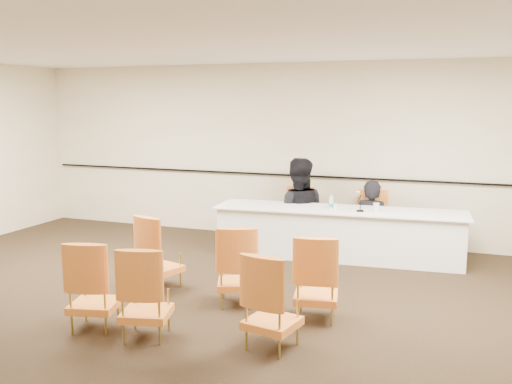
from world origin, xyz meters
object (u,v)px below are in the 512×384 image
coffee_cup (376,208)px  aud_chair_back_left (94,284)px  panelist_main_chair (371,221)px  panelist_second_chair (297,217)px  aud_chair_front_left (160,252)px  panelist_main (371,230)px  aud_chair_back_mid (146,292)px  panelist_second (297,218)px  panel_table (338,233)px  aud_chair_front_right (316,277)px  drinking_glass (335,207)px  water_bottle (331,202)px  microphone (360,202)px  aud_chair_back_right (272,300)px  aud_chair_front_mid (238,265)px

coffee_cup → aud_chair_back_left: 4.24m
panelist_main_chair → panelist_second_chair: bearing=-180.0°
panelist_second_chair → aud_chair_front_left: size_ratio=1.00×
panelist_main → aud_chair_back_mid: panelist_main is taller
aud_chair_back_left → aud_chair_back_mid: same height
panelist_second → coffee_cup: 1.52m
panel_table → aud_chair_front_right: (0.31, -2.54, 0.10)m
aud_chair_back_left → drinking_glass: bearing=49.0°
panelist_main → aud_chair_front_left: bearing=58.3°
aud_chair_back_left → aud_chair_back_mid: (0.63, -0.02, 0.00)m
aud_chair_front_left → aud_chair_front_right: (2.12, -0.33, 0.00)m
panel_table → coffee_cup: (0.56, -0.08, 0.45)m
water_bottle → aud_chair_back_mid: water_bottle is taller
panel_table → microphone: (0.33, -0.09, 0.52)m
aud_chair_front_left → aud_chair_back_right: size_ratio=1.00×
panelist_main → panelist_main_chair: size_ratio=1.71×
microphone → water_bottle: size_ratio=1.29×
panelist_main_chair → panelist_second: (-1.19, -0.09, -0.01)m
aud_chair_back_right → drinking_glass: bearing=103.6°
coffee_cup → aud_chair_front_left: (-2.37, -2.13, -0.35)m
aud_chair_front_mid → aud_chair_front_right: same height
panelist_main_chair → aud_chair_front_mid: size_ratio=1.00×
coffee_cup → aud_chair_front_mid: bearing=-117.6°
panelist_second_chair → aud_chair_front_right: 3.24m
water_bottle → aud_chair_front_right: water_bottle is taller
microphone → aud_chair_back_left: 4.12m
panel_table → aud_chair_front_left: bearing=-133.7°
aud_chair_front_left → aud_chair_back_left: (0.02, -1.38, 0.00)m
panelist_second → drinking_glass: 1.02m
panelist_second → aud_chair_back_mid: panelist_second is taller
panelist_main_chair → aud_chair_front_left: bearing=-132.5°
aud_chair_back_left → coffee_cup: bearing=41.9°
aud_chair_front_right → aud_chair_back_right: size_ratio=1.00×
aud_chair_front_right → aud_chair_back_mid: bearing=-154.9°
panel_table → drinking_glass: 0.44m
panel_table → water_bottle: bearing=-148.2°
panel_table → aud_chair_front_right: size_ratio=3.95×
panel_table → aud_chair_front_left: aud_chair_front_left is taller
microphone → drinking_glass: (-0.37, -0.01, -0.10)m
aud_chair_front_left → aud_chair_back_mid: bearing=-48.4°
panelist_second_chair → aud_chair_back_right: (0.90, -3.90, 0.00)m
panelist_main → panelist_main_chair: bearing=-0.0°
microphone → water_bottle: bearing=155.1°
panelist_second_chair → aud_chair_front_mid: bearing=-91.7°
drinking_glass → coffee_cup: bearing=2.0°
panelist_main → panelist_main_chair: (0.00, 0.00, 0.15)m
panelist_second_chair → aud_chair_back_mid: same height
aud_chair_back_right → panelist_second: bearing=114.1°
microphone → aud_chair_front_left: size_ratio=0.31×
aud_chair_front_left → aud_chair_front_mid: bearing=6.5°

